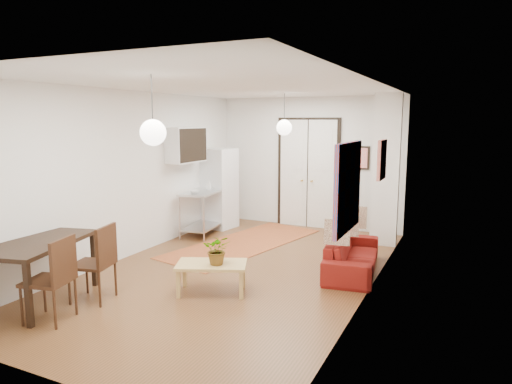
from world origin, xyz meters
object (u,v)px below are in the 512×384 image
at_px(kitchen_counter, 203,206).
at_px(black_side_chair, 349,215).
at_px(coffee_table, 212,267).
at_px(fridge, 220,188).
at_px(sofa, 352,255).
at_px(dining_table, 37,248).
at_px(dining_chair_far, 55,270).
at_px(dining_chair_near, 97,255).

bearing_deg(kitchen_counter, black_side_chair, 9.74).
distance_m(coffee_table, fridge, 4.01).
relative_size(sofa, coffee_table, 1.70).
bearing_deg(coffee_table, black_side_chair, 74.82).
bearing_deg(dining_table, dining_chair_far, -22.86).
xyz_separation_m(kitchen_counter, dining_chair_near, (0.58, -3.60, -0.00)).
bearing_deg(sofa, coffee_table, 130.69).
relative_size(dining_chair_near, dining_chair_far, 1.00).
bearing_deg(black_side_chair, sofa, 98.72).
height_order(dining_chair_near, black_side_chair, dining_chair_near).
xyz_separation_m(fridge, dining_table, (0.00, -4.76, -0.15)).
bearing_deg(fridge, sofa, -18.96).
bearing_deg(black_side_chair, dining_table, 53.28).
xyz_separation_m(fridge, dining_chair_near, (0.58, -4.31, -0.29)).
height_order(sofa, coffee_table, sofa).
distance_m(sofa, dining_table, 4.59).
relative_size(dining_table, black_side_chair, 1.95).
bearing_deg(black_side_chair, dining_chair_near, 56.37).
bearing_deg(dining_chair_near, kitchen_counter, 175.24).
xyz_separation_m(coffee_table, black_side_chair, (1.01, 3.72, 0.13)).
bearing_deg(dining_chair_near, dining_table, -65.88).
height_order(sofa, kitchen_counter, kitchen_counter).
bearing_deg(sofa, dining_chair_far, 130.90).
bearing_deg(fridge, black_side_chair, 12.31).
xyz_separation_m(dining_table, dining_chair_near, (0.58, 0.45, -0.14)).
xyz_separation_m(dining_chair_near, black_side_chair, (2.31, 4.53, -0.10)).
height_order(coffee_table, dining_chair_far, dining_chair_far).
distance_m(sofa, dining_chair_far, 4.34).
distance_m(coffee_table, kitchen_counter, 3.38).
xyz_separation_m(kitchen_counter, dining_chair_far, (0.58, -4.30, -0.00)).
bearing_deg(dining_chair_near, black_side_chair, 139.03).
distance_m(kitchen_counter, fridge, 0.76).
bearing_deg(sofa, black_side_chair, 7.31).
bearing_deg(fridge, dining_chair_near, -74.32).
bearing_deg(fridge, kitchen_counter, -82.00).
xyz_separation_m(sofa, dining_chair_near, (-2.85, -2.56, 0.33)).
relative_size(dining_chair_far, black_side_chair, 1.20).
xyz_separation_m(dining_table, black_side_chair, (2.89, 4.98, -0.24)).
bearing_deg(dining_chair_near, dining_chair_far, -13.93).
distance_m(coffee_table, black_side_chair, 3.86).
relative_size(fridge, dining_chair_near, 1.72).
distance_m(coffee_table, dining_chair_far, 2.00).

